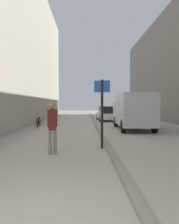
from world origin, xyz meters
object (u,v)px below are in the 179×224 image
at_px(delivery_van, 133,110).
at_px(bicycle_leaning, 38,122).
at_px(parked_car, 107,114).
at_px(street_sign_post, 102,108).
at_px(cafe_chair_near_window, 44,117).
at_px(pedestrian_main_foreground, 52,125).

height_order(delivery_van, bicycle_leaning, delivery_van).
relative_size(parked_car, bicycle_leaning, 2.41).
distance_m(street_sign_post, cafe_chair_near_window, 10.87).
xyz_separation_m(delivery_van, parked_car, (-0.91, 7.45, -0.55)).
relative_size(street_sign_post, cafe_chair_near_window, 2.77).
bearing_deg(street_sign_post, delivery_van, -102.61).
bearing_deg(street_sign_post, pedestrian_main_foreground, 37.50).
xyz_separation_m(parked_car, bicycle_leaning, (-5.69, -5.67, -0.33)).
relative_size(pedestrian_main_foreground, cafe_chair_near_window, 1.84).
distance_m(parked_car, bicycle_leaning, 8.04).
height_order(pedestrian_main_foreground, street_sign_post, street_sign_post).
distance_m(parked_car, cafe_chair_near_window, 6.63).
relative_size(delivery_van, bicycle_leaning, 2.81).
bearing_deg(street_sign_post, parked_car, -85.93).
distance_m(bicycle_leaning, cafe_chair_near_window, 2.45).
distance_m(street_sign_post, bicycle_leaning, 8.66).
distance_m(pedestrian_main_foreground, delivery_van, 7.88).
bearing_deg(street_sign_post, cafe_chair_near_window, -56.28).
bearing_deg(bicycle_leaning, pedestrian_main_foreground, -78.48).
relative_size(delivery_van, street_sign_post, 1.91).
bearing_deg(parked_car, bicycle_leaning, -137.47).
bearing_deg(bicycle_leaning, delivery_van, -19.21).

